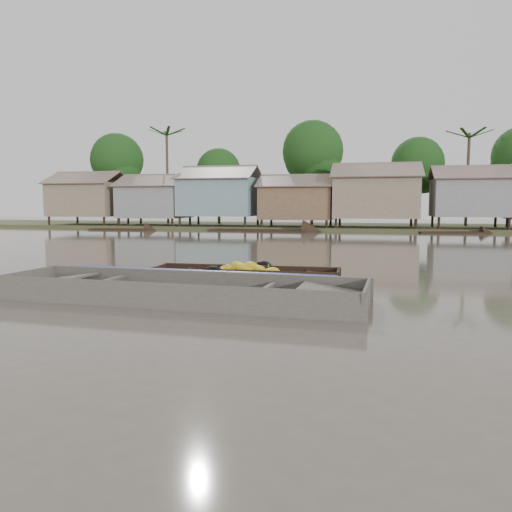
# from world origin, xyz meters

# --- Properties ---
(ground) EXTENTS (120.00, 120.00, 0.00)m
(ground) POSITION_xyz_m (0.00, 0.00, 0.00)
(ground) COLOR #534D40
(ground) RESTS_ON ground
(riverbank) EXTENTS (120.00, 12.47, 10.22)m
(riverbank) POSITION_xyz_m (3.03, 31.86, 3.07)
(riverbank) COLOR #384723
(riverbank) RESTS_ON ground
(banana_boat) EXTENTS (5.27, 1.47, 0.74)m
(banana_boat) POSITION_xyz_m (-1.24, 1.68, 0.13)
(banana_boat) COLOR black
(banana_boat) RESTS_ON ground
(viewer_boat) EXTENTS (8.36, 2.58, 0.66)m
(viewer_boat) POSITION_xyz_m (-1.84, -1.45, 0.08)
(viewer_boat) COLOR #433E38
(viewer_boat) RESTS_ON ground
(distant_boats) EXTENTS (42.80, 3.22, 1.38)m
(distant_boats) POSITION_xyz_m (11.22, 25.51, 0.21)
(distant_boats) COLOR black
(distant_boats) RESTS_ON ground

